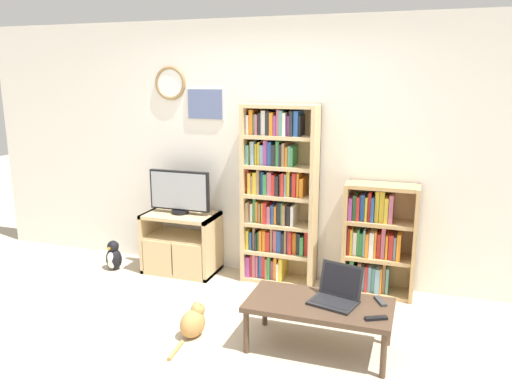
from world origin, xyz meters
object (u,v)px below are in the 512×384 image
(remote_far_from_laptop, at_px, (376,318))
(television, at_px, (180,192))
(bookshelf_tall, at_px, (277,196))
(cat, at_px, (194,322))
(laptop, at_px, (337,293))
(penguin_figurine, at_px, (113,256))
(coffee_table, at_px, (319,307))
(remote_near_laptop, at_px, (380,301))
(bookshelf_short, at_px, (376,241))
(tv_stand, at_px, (181,243))

(remote_far_from_laptop, bearing_deg, television, -146.82)
(bookshelf_tall, xyz_separation_m, cat, (-0.30, -1.32, -0.76))
(laptop, distance_m, penguin_figurine, 2.68)
(coffee_table, bearing_deg, remote_near_laptop, 19.70)
(remote_near_laptop, bearing_deg, television, 129.64)
(television, distance_m, laptop, 2.14)
(bookshelf_short, bearing_deg, coffee_table, -103.92)
(coffee_table, bearing_deg, remote_far_from_laptop, -17.22)
(bookshelf_tall, distance_m, penguin_figurine, 1.92)
(bookshelf_tall, bearing_deg, coffee_table, -59.98)
(television, relative_size, remote_far_from_laptop, 4.06)
(television, xyz_separation_m, cat, (0.73, -1.23, -0.74))
(television, relative_size, remote_near_laptop, 4.06)
(bookshelf_tall, height_order, bookshelf_short, bookshelf_tall)
(penguin_figurine, bearing_deg, laptop, -17.64)
(bookshelf_short, bearing_deg, cat, -133.90)
(bookshelf_tall, bearing_deg, remote_far_from_laptop, -49.74)
(tv_stand, relative_size, bookshelf_tall, 0.43)
(tv_stand, relative_size, remote_far_from_laptop, 4.69)
(remote_near_laptop, bearing_deg, bookshelf_short, 70.81)
(bookshelf_tall, distance_m, remote_near_laptop, 1.60)
(laptop, height_order, cat, laptop)
(bookshelf_short, relative_size, coffee_table, 0.99)
(laptop, xyz_separation_m, remote_far_from_laptop, (0.31, -0.20, -0.06))
(remote_far_from_laptop, bearing_deg, penguin_figurine, -136.62)
(remote_far_from_laptop, relative_size, penguin_figurine, 0.50)
(tv_stand, relative_size, coffee_table, 0.70)
(penguin_figurine, bearing_deg, bookshelf_short, 6.58)
(television, xyz_separation_m, remote_far_from_laptop, (2.14, -1.22, -0.48))
(cat, bearing_deg, television, 138.03)
(television, relative_size, penguin_figurine, 2.03)
(tv_stand, relative_size, laptop, 1.90)
(bookshelf_short, distance_m, penguin_figurine, 2.76)
(laptop, xyz_separation_m, cat, (-1.10, -0.21, -0.32))
(bookshelf_short, height_order, remote_near_laptop, bookshelf_short)
(coffee_table, relative_size, cat, 2.10)
(bookshelf_short, xyz_separation_m, coffee_table, (-0.29, -1.19, -0.18))
(laptop, bearing_deg, tv_stand, 166.05)
(penguin_figurine, bearing_deg, television, 16.51)
(tv_stand, bearing_deg, remote_near_laptop, -23.05)
(cat, height_order, penguin_figurine, penguin_figurine)
(laptop, height_order, penguin_figurine, laptop)
(tv_stand, bearing_deg, coffee_table, -32.01)
(cat, bearing_deg, remote_far_from_laptop, 17.56)
(bookshelf_short, relative_size, cat, 2.06)
(television, height_order, bookshelf_short, television)
(tv_stand, bearing_deg, bookshelf_short, 3.48)
(penguin_figurine, bearing_deg, tv_stand, 14.98)
(bookshelf_short, xyz_separation_m, remote_far_from_laptop, (0.14, -1.32, -0.13))
(bookshelf_tall, xyz_separation_m, coffee_table, (0.68, -1.18, -0.55))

